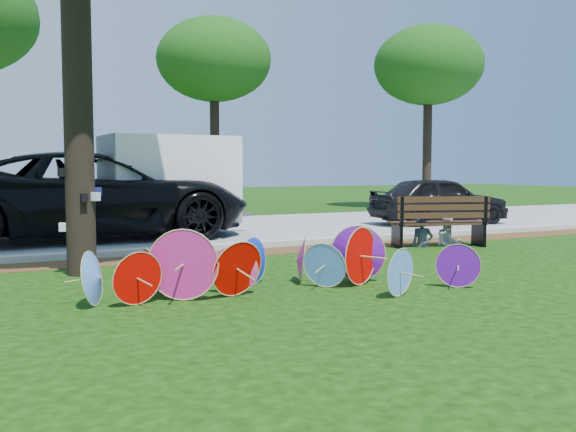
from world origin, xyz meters
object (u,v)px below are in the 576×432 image
object	(u,v)px
person_left	(423,217)
dark_pickup	(439,200)
black_van	(92,196)
person_right	(449,216)
park_bench	(437,221)
cargo_trailer	(170,180)
parasol_pile	(270,264)

from	to	relation	value
person_left	dark_pickup	bearing A→B (deg)	70.27
black_van	person_right	bearing A→B (deg)	-125.23
person_left	person_right	size ratio (longest dim) A/B	1.01
black_van	park_bench	world-z (taller)	black_van
cargo_trailer	person_left	bearing A→B (deg)	-49.58
cargo_trailer	person_left	xyz separation A→B (m)	(4.04, -4.63, -0.74)
dark_pickup	cargo_trailer	world-z (taller)	cargo_trailer
dark_pickup	person_left	xyz separation A→B (m)	(-3.95, -4.18, -0.08)
black_van	person_left	bearing A→B (deg)	-128.30
dark_pickup	person_left	bearing A→B (deg)	144.22
black_van	park_bench	distance (m)	7.80
black_van	dark_pickup	size ratio (longest dim) A/B	1.76
parasol_pile	person_left	xyz separation A→B (m)	(4.94, 2.98, 0.25)
parasol_pile	cargo_trailer	xyz separation A→B (m)	(0.90, 7.61, 0.99)
park_bench	person_right	xyz separation A→B (m)	(0.35, 0.05, 0.09)
parasol_pile	park_bench	size ratio (longest dim) A/B	2.58
cargo_trailer	park_bench	bearing A→B (deg)	-47.52
parasol_pile	black_van	bearing A→B (deg)	97.12
parasol_pile	black_van	distance (m)	7.67
black_van	dark_pickup	bearing A→B (deg)	-92.72
person_left	cargo_trailer	bearing A→B (deg)	154.76
parasol_pile	cargo_trailer	world-z (taller)	cargo_trailer
dark_pickup	person_left	size ratio (longest dim) A/B	3.31
black_van	person_left	size ratio (longest dim) A/B	5.81
cargo_trailer	person_right	xyz separation A→B (m)	(4.74, -4.63, -0.74)
park_bench	person_left	world-z (taller)	person_left
black_van	person_left	distance (m)	7.48
dark_pickup	park_bench	xyz separation A→B (m)	(-3.60, -4.23, -0.17)
parasol_pile	person_left	bearing A→B (deg)	31.08
parasol_pile	person_left	world-z (taller)	person_left
parasol_pile	park_bench	world-z (taller)	park_bench
cargo_trailer	person_right	size ratio (longest dim) A/B	2.45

